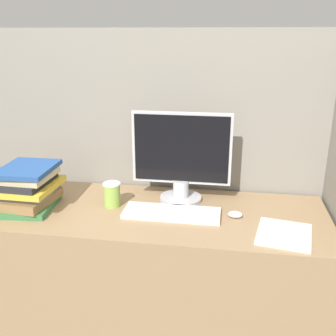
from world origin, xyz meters
The scene contains 8 objects.
cubicle_panel_rear centered at (0.00, 0.67, 0.78)m, with size 2.03×0.04×1.57m.
desk centered at (0.00, 0.31, 0.36)m, with size 1.63×0.63×0.72m.
monitor centered at (0.10, 0.47, 0.93)m, with size 0.50×0.21×0.46m.
keyboard centered at (0.08, 0.28, 0.73)m, with size 0.46×0.16×0.02m.
mouse centered at (0.37, 0.30, 0.74)m, with size 0.07×0.04×0.03m.
coffee_cup centered at (-0.23, 0.34, 0.78)m, with size 0.09×0.09×0.12m.
book_stack centered at (-0.62, 0.25, 0.83)m, with size 0.25×0.31×0.21m.
paper_pile centered at (0.58, 0.16, 0.73)m, with size 0.26×0.28×0.01m.
Camera 1 is at (0.33, -1.39, 1.54)m, focal length 42.00 mm.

